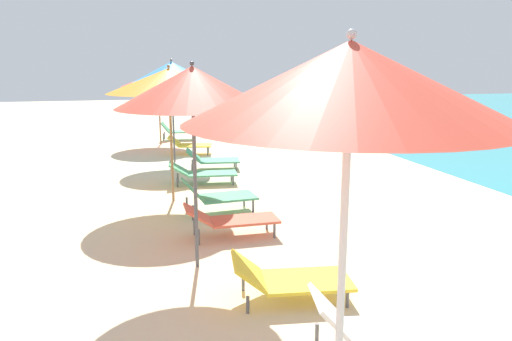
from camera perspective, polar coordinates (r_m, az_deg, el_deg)
The scene contains 15 objects.
umbrella_second at distance 2.88m, azimuth 10.95°, elevation 10.04°, with size 1.95×1.95×2.90m.
lounger_second_shoreside at distance 5.00m, azimuth 15.13°, elevation -17.34°, with size 1.61×0.84×0.61m.
umbrella_third at distance 6.26m, azimuth -7.47°, elevation 9.67°, with size 1.97×1.97×2.75m.
lounger_third_shoreside at distance 7.76m, azimuth -2.99°, elevation -5.69°, with size 1.49×0.56×0.56m.
lounger_third_inland at distance 5.81m, azimuth 3.96°, elevation -12.50°, with size 1.46×0.83×0.53m.
umbrella_fourth at distance 9.62m, azimuth -10.19°, elevation 10.33°, with size 2.40×2.40×2.70m.
lounger_fourth_shoreside at distance 11.24m, azimuth -6.32°, elevation -0.21°, with size 1.60×0.73×0.52m.
lounger_fourth_inland at distance 9.00m, azimuth -4.56°, elevation -2.92°, with size 1.37×0.76×0.66m.
umbrella_fifth at distance 13.69m, azimuth -9.91°, elevation 11.33°, with size 2.15×2.15×2.84m.
lounger_fifth_shoreside at distance 15.04m, azimuth -7.89°, elevation 3.09°, with size 1.41×0.90×0.58m.
lounger_fifth_inland at distance 12.79m, azimuth -5.21°, elevation 1.35°, with size 1.45×0.86×0.54m.
umbrella_farthest at distance 16.93m, azimuth -11.44°, elevation 10.49°, with size 2.47×2.47×2.52m.
lounger_farthest_shoreside at distance 18.04m, azimuth -9.23°, elevation 4.66°, with size 1.32×0.81×0.65m.
beach_ball at distance 18.57m, azimuth -4.89°, elevation 4.47°, with size 0.33×0.33×0.33m, color #E54C38.
cooler_box at distance 19.11m, azimuth -0.27°, elevation 4.80°, with size 0.50×0.53×0.37m.
Camera 1 is at (-1.36, 0.74, 2.70)m, focal length 34.02 mm.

